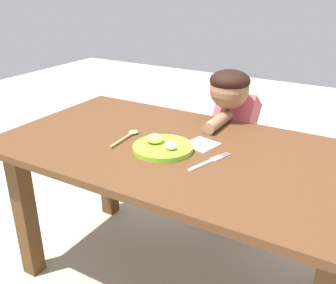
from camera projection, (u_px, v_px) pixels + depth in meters
ground_plane at (178, 279)px, 1.76m from camera, size 8.00×8.00×0.00m
dining_table at (180, 172)px, 1.54m from camera, size 1.48×0.81×0.68m
plate at (162, 147)px, 1.46m from camera, size 0.24×0.24×0.05m
fork at (209, 162)px, 1.37m from camera, size 0.08×0.21×0.01m
spoon at (128, 136)px, 1.58m from camera, size 0.04×0.20×0.01m
person at (232, 142)px, 1.92m from camera, size 0.19×0.47×0.92m
napkin at (201, 144)px, 1.51m from camera, size 0.14×0.14×0.00m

